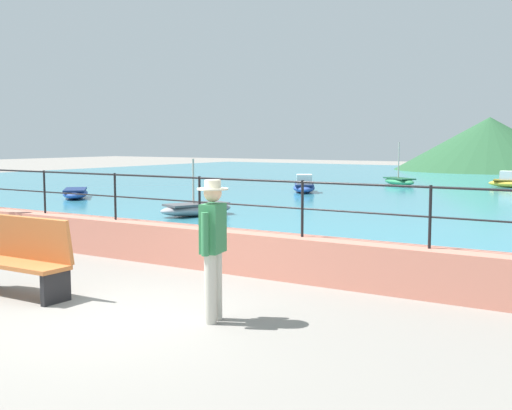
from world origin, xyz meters
name	(u,v)px	position (x,y,z in m)	size (l,w,h in m)	color
ground_plane	(110,317)	(0.00, 0.00, 0.00)	(120.00, 120.00, 0.00)	gray
promenade_wall	(248,252)	(0.00, 3.20, 0.35)	(20.00, 0.56, 0.70)	tan
railing	(248,194)	(0.00, 3.20, 1.33)	(18.44, 0.04, 0.90)	black
hill_secondary	(489,144)	(-5.10, 43.12, 1.96)	(13.84, 13.84, 3.92)	#285633
bench_main	(23,256)	(-1.91, 0.18, 0.56)	(1.71, 0.58, 1.13)	#B76633
person_walking	(213,243)	(1.22, 0.55, 0.98)	(0.38, 0.56, 1.75)	beige
boat_1	(304,186)	(-6.86, 17.90, 0.33)	(1.92, 2.44, 0.76)	#2D4C9E
boat_2	(399,181)	(-4.98, 24.12, 0.26)	(2.34, 2.17, 2.08)	#338C59
boat_4	(197,209)	(-5.52, 8.87, 0.26)	(1.67, 2.47, 1.64)	gray
boat_5	(75,193)	(-12.78, 10.82, 0.26)	(2.25, 2.27, 0.36)	#2D4C9E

